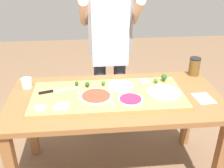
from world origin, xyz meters
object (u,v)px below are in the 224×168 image
object	(u,v)px
broccoli_floret_back_right	(103,83)
cook_center	(110,42)
chefs_knife	(54,91)
pizza_slice_center	(40,108)
broccoli_floret_front_right	(164,77)
pizza_slice_near_left	(144,81)
broccoli_floret_front_left	(87,84)
cheese_crumble_c	(170,79)
pizza_slice_far_left	(62,106)
broccoli_floret_center_right	(77,83)
pizza_whole_beet_magenta	(131,99)
cheese_crumble_a	(112,105)
pizza_whole_cheese_artichoke	(121,86)
recipe_note	(204,98)
flour_cup	(27,83)
pizza_whole_tomato_red	(96,96)
cheese_crumble_b	(78,92)
prep_table	(115,108)
pizza_whole_white_garlic	(164,92)
broccoli_floret_back_left	(156,80)
sauce_jar	(194,66)

from	to	relation	value
broccoli_floret_back_right	cook_center	bearing A→B (deg)	79.67
chefs_knife	pizza_slice_center	xyz separation A→B (m)	(-0.07, -0.24, 0.00)
broccoli_floret_front_right	pizza_slice_near_left	bearing A→B (deg)	177.12
broccoli_floret_front_left	cheese_crumble_c	xyz separation A→B (m)	(0.69, 0.08, -0.02)
pizza_slice_far_left	broccoli_floret_center_right	size ratio (longest dim) A/B	2.37
pizza_whole_beet_magenta	cheese_crumble_a	distance (m)	0.15
pizza_whole_cheese_artichoke	broccoli_floret_center_right	size ratio (longest dim) A/B	5.17
pizza_slice_near_left	recipe_note	distance (m)	0.48
cheese_crumble_c	flour_cup	size ratio (longest dim) A/B	0.17
pizza_whole_tomato_red	cheese_crumble_b	bearing A→B (deg)	150.90
prep_table	broccoli_floret_front_right	bearing A→B (deg)	20.91
chefs_knife	cheese_crumble_a	size ratio (longest dim) A/B	15.61
pizza_whole_beet_magenta	cheese_crumble_c	bearing A→B (deg)	38.76
pizza_whole_tomato_red	cook_center	world-z (taller)	cook_center
pizza_whole_beet_magenta	pizza_whole_cheese_artichoke	world-z (taller)	same
broccoli_floret_back_right	chefs_knife	bearing A→B (deg)	-170.83
pizza_slice_far_left	broccoli_floret_front_right	bearing A→B (deg)	21.78
pizza_slice_far_left	pizza_slice_near_left	bearing A→B (deg)	27.29
pizza_whole_white_garlic	cook_center	size ratio (longest dim) A/B	0.16
broccoli_floret_front_right	broccoli_floret_center_right	distance (m)	0.71
pizza_whole_cheese_artichoke	cheese_crumble_c	bearing A→B (deg)	12.30
broccoli_floret_front_right	broccoli_floret_center_right	world-z (taller)	broccoli_floret_front_right
broccoli_floret_front_left	cheese_crumble_b	distance (m)	0.11
broccoli_floret_center_right	pizza_slice_near_left	bearing A→B (deg)	2.31
pizza_whole_tomato_red	broccoli_floret_front_left	bearing A→B (deg)	111.06
pizza_whole_beet_magenta	broccoli_floret_back_left	world-z (taller)	broccoli_floret_back_left
recipe_note	cook_center	xyz separation A→B (m)	(-0.64, 0.76, 0.22)
pizza_slice_center	pizza_whole_beet_magenta	bearing A→B (deg)	4.84
broccoli_floret_back_left	chefs_knife	bearing A→B (deg)	-175.36
pizza_slice_center	broccoli_floret_front_right	bearing A→B (deg)	19.03
pizza_whole_white_garlic	sauce_jar	size ratio (longest dim) A/B	1.62
pizza_whole_beet_magenta	broccoli_floret_back_right	size ratio (longest dim) A/B	4.19
cheese_crumble_a	recipe_note	world-z (taller)	cheese_crumble_a
pizza_whole_beet_magenta	pizza_slice_center	xyz separation A→B (m)	(-0.63, -0.05, -0.00)
cheese_crumble_b	broccoli_floret_front_right	bearing A→B (deg)	10.61
broccoli_floret_center_right	broccoli_floret_front_left	bearing A→B (deg)	-19.38
prep_table	pizza_slice_center	world-z (taller)	pizza_slice_center
pizza_slice_far_left	pizza_slice_near_left	size ratio (longest dim) A/B	1.23
broccoli_floret_back_right	cook_center	xyz separation A→B (m)	(0.10, 0.54, 0.16)
cheese_crumble_c	pizza_whole_beet_magenta	bearing A→B (deg)	-141.24
pizza_whole_beet_magenta	broccoli_floret_front_right	xyz separation A→B (m)	(0.32, 0.28, 0.03)
flour_cup	recipe_note	size ratio (longest dim) A/B	0.51
broccoli_floret_front_left	pizza_whole_white_garlic	bearing A→B (deg)	-14.51
pizza_whole_beet_magenta	pizza_whole_tomato_red	world-z (taller)	same
pizza_slice_center	broccoli_floret_front_left	world-z (taller)	broccoli_floret_front_left
pizza_whole_beet_magenta	cheese_crumble_a	world-z (taller)	cheese_crumble_a
flour_cup	pizza_slice_center	bearing A→B (deg)	-67.23
broccoli_floret_center_right	cheese_crumble_c	world-z (taller)	broccoli_floret_center_right
sauce_jar	cheese_crumble_c	bearing A→B (deg)	-152.72
broccoli_floret_back_left	broccoli_floret_back_right	bearing A→B (deg)	-179.51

